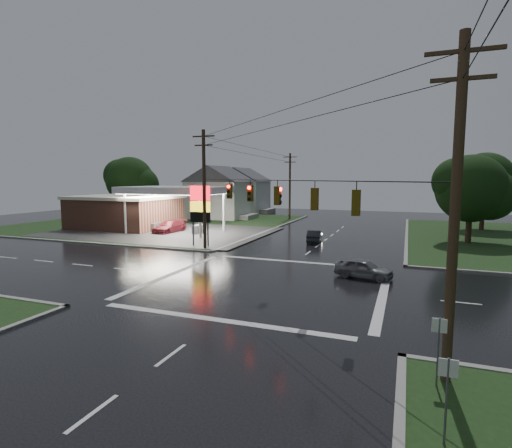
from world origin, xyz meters
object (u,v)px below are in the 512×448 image
(car_pump, at_px, (169,227))
(pylon_sign, at_px, (200,205))
(utility_pole_se, at_px, (455,208))
(house_near, at_px, (219,192))
(car_crossing, at_px, (364,268))
(house_far, at_px, (242,189))
(car_north, at_px, (314,236))
(tree_ne_near, at_px, (473,189))
(utility_pole_n, at_px, (290,185))
(tree_ne_far, at_px, (486,182))
(gas_station, at_px, (132,209))
(tree_nw_behind, at_px, (131,181))
(utility_pole_nw, at_px, (204,188))

(car_pump, bearing_deg, pylon_sign, -38.21)
(utility_pole_se, distance_m, house_near, 54.77)
(pylon_sign, relative_size, utility_pole_se, 0.55)
(car_crossing, xyz_separation_m, car_pump, (-24.39, 14.29, 0.10))
(house_far, bearing_deg, pylon_sign, -73.02)
(house_near, distance_m, car_north, 27.88)
(house_far, bearing_deg, tree_ne_near, -35.77)
(house_near, relative_size, tree_ne_near, 1.23)
(pylon_sign, xyz_separation_m, house_near, (-10.45, 25.50, 0.39))
(utility_pole_n, relative_size, tree_ne_far, 1.07)
(gas_station, relative_size, tree_ne_far, 2.67)
(pylon_sign, height_order, car_north, pylon_sign)
(gas_station, relative_size, car_north, 6.83)
(pylon_sign, bearing_deg, gas_station, 148.78)
(tree_ne_far, height_order, car_crossing, tree_ne_far)
(utility_pole_n, relative_size, car_pump, 2.04)
(gas_station, height_order, house_near, house_near)
(gas_station, bearing_deg, tree_ne_near, 3.30)
(tree_nw_behind, distance_m, car_pump, 20.04)
(house_far, height_order, car_north, house_far)
(gas_station, bearing_deg, utility_pole_nw, -32.23)
(tree_ne_far, bearing_deg, pylon_sign, -139.65)
(gas_station, distance_m, utility_pole_n, 24.60)
(gas_station, xyz_separation_m, pylon_sign, (15.18, -9.20, 1.46))
(utility_pole_n, xyz_separation_m, tree_nw_behind, (-24.34, -8.01, 0.71))
(house_near, distance_m, house_far, 12.04)
(gas_station, distance_m, utility_pole_nw, 19.38)
(car_north, bearing_deg, utility_pole_n, -75.72)
(tree_ne_near, bearing_deg, utility_pole_se, -98.38)
(tree_nw_behind, relative_size, car_crossing, 2.63)
(utility_pole_nw, xyz_separation_m, house_far, (-12.45, 38.50, -1.32))
(house_near, bearing_deg, car_north, -43.15)
(car_north, bearing_deg, tree_nw_behind, -29.63)
(utility_pole_n, relative_size, house_near, 0.95)
(gas_station, xyz_separation_m, tree_ne_far, (42.83, 14.29, 3.63))
(gas_station, height_order, utility_pole_nw, utility_pole_nw)
(gas_station, bearing_deg, house_near, 73.83)
(utility_pole_nw, bearing_deg, house_near, 113.37)
(utility_pole_n, xyz_separation_m, car_crossing, (15.05, -34.42, -4.82))
(utility_pole_nw, xyz_separation_m, tree_ne_far, (26.65, 24.49, 0.46))
(tree_ne_far, bearing_deg, car_north, -136.75)
(utility_pole_nw, xyz_separation_m, car_north, (8.70, 7.61, -5.09))
(car_pump, bearing_deg, utility_pole_nw, -38.61)
(pylon_sign, distance_m, tree_ne_near, 27.23)
(house_near, relative_size, car_crossing, 2.90)
(utility_pole_se, xyz_separation_m, car_crossing, (-3.95, 13.08, -5.07))
(house_near, height_order, tree_ne_near, tree_ne_near)
(gas_station, xyz_separation_m, utility_pole_se, (35.18, -29.20, 3.17))
(tree_ne_far, bearing_deg, car_crossing, -110.88)
(utility_pole_se, bearing_deg, tree_nw_behind, 137.66)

